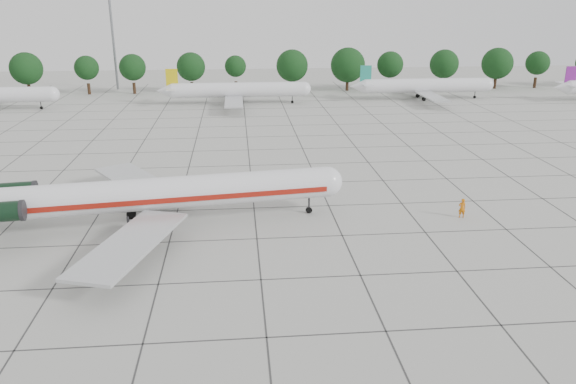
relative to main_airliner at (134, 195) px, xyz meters
name	(u,v)px	position (x,y,z in m)	size (l,w,h in m)	color
ground	(257,239)	(11.51, -3.85, -3.32)	(260.00, 260.00, 0.00)	#B5B5AD
apron_joints	(252,187)	(11.51, 11.15, -3.31)	(170.00, 170.00, 0.02)	#383838
main_airliner	(134,195)	(0.00, 0.00, 0.00)	(39.97, 31.27, 9.40)	silver
ground_crew	(462,208)	(32.38, -0.40, -2.31)	(0.73, 0.48, 2.02)	#CC660C
bg_airliner_c	(238,90)	(10.29, 65.44, -0.41)	(28.24, 27.20, 7.40)	silver
bg_airliner_d	(425,86)	(50.93, 67.78, -0.41)	(28.24, 27.20, 7.40)	silver
tree_line	(191,67)	(-0.17, 81.15, 2.66)	(249.86, 8.44, 10.22)	#332114
floodlight_mast	(112,28)	(-18.49, 88.15, 10.96)	(1.60, 1.60, 25.45)	slate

